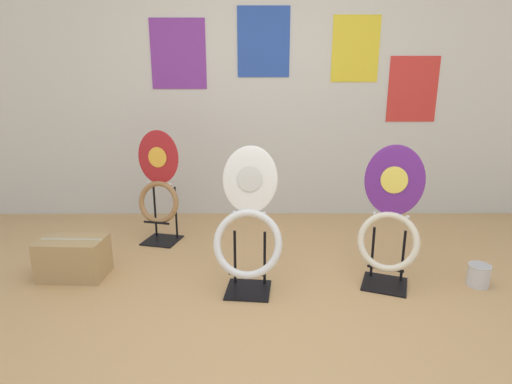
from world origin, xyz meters
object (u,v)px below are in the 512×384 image
object	(u,v)px
toilet_seat_display_crimson_swirl	(159,191)
paint_can	(479,274)
storage_box	(74,258)
toilet_seat_display_white_plain	(248,227)
toilet_seat_display_purple_note	(390,226)

from	to	relation	value
toilet_seat_display_crimson_swirl	paint_can	size ratio (longest dim) A/B	6.13
storage_box	toilet_seat_display_white_plain	bearing A→B (deg)	-8.84
toilet_seat_display_crimson_swirl	storage_box	bearing A→B (deg)	-124.84
toilet_seat_display_crimson_swirl	storage_box	world-z (taller)	toilet_seat_display_crimson_swirl
paint_can	storage_box	xyz separation A→B (m)	(-2.72, 0.15, 0.06)
paint_can	toilet_seat_display_crimson_swirl	bearing A→B (deg)	160.48
toilet_seat_display_white_plain	paint_can	xyz separation A→B (m)	(1.51, 0.04, -0.34)
toilet_seat_display_white_plain	paint_can	size ratio (longest dim) A/B	5.99
paint_can	toilet_seat_display_white_plain	bearing A→B (deg)	-178.61
toilet_seat_display_crimson_swirl	toilet_seat_display_purple_note	world-z (taller)	toilet_seat_display_crimson_swirl
toilet_seat_display_crimson_swirl	storage_box	distance (m)	0.85
toilet_seat_display_crimson_swirl	storage_box	xyz separation A→B (m)	(-0.45, -0.65, -0.30)
toilet_seat_display_purple_note	storage_box	size ratio (longest dim) A/B	2.08
toilet_seat_display_purple_note	toilet_seat_display_white_plain	world-z (taller)	toilet_seat_display_purple_note
toilet_seat_display_white_plain	storage_box	size ratio (longest dim) A/B	2.08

